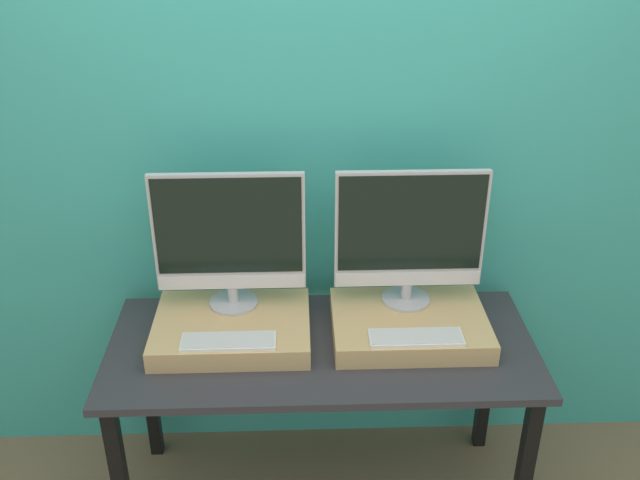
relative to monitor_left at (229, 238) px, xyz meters
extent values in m
cube|color=teal|center=(0.33, 0.25, 0.18)|extent=(8.00, 0.04, 2.60)
cube|color=#2D2D33|center=(0.33, -0.16, -0.38)|extent=(1.56, 0.67, 0.03)
cube|color=black|center=(1.04, -0.43, -0.76)|extent=(0.05, 0.05, 0.73)
cube|color=black|center=(-0.39, 0.12, -0.76)|extent=(0.05, 0.05, 0.73)
cube|color=black|center=(1.04, 0.12, -0.76)|extent=(0.05, 0.05, 0.73)
cube|color=tan|center=(0.00, -0.11, -0.32)|extent=(0.57, 0.42, 0.08)
cylinder|color=#B2B2B7|center=(0.00, 0.00, -0.28)|extent=(0.18, 0.18, 0.01)
cylinder|color=#B2B2B7|center=(0.00, 0.00, -0.24)|extent=(0.04, 0.04, 0.06)
cube|color=#B2B2B7|center=(0.00, 0.00, 0.02)|extent=(0.55, 0.02, 0.46)
cube|color=black|center=(0.00, -0.01, 0.05)|extent=(0.52, 0.00, 0.37)
cube|color=silver|center=(0.00, -0.01, -0.18)|extent=(0.54, 0.00, 0.06)
cube|color=silver|center=(0.00, -0.25, -0.28)|extent=(0.33, 0.11, 0.01)
cube|color=silver|center=(0.00, -0.25, -0.27)|extent=(0.32, 0.09, 0.00)
cube|color=tan|center=(0.65, -0.11, -0.32)|extent=(0.57, 0.42, 0.08)
cylinder|color=#B2B2B7|center=(0.65, 0.00, -0.28)|extent=(0.18, 0.18, 0.01)
cylinder|color=#B2B2B7|center=(0.65, 0.00, -0.24)|extent=(0.04, 0.04, 0.06)
cube|color=#B2B2B7|center=(0.65, 0.00, 0.02)|extent=(0.55, 0.02, 0.46)
cube|color=black|center=(0.65, -0.01, 0.05)|extent=(0.52, 0.00, 0.37)
cube|color=silver|center=(0.65, -0.01, -0.18)|extent=(0.54, 0.00, 0.06)
cube|color=silver|center=(0.65, -0.25, -0.28)|extent=(0.33, 0.11, 0.01)
cube|color=silver|center=(0.65, -0.25, -0.27)|extent=(0.32, 0.09, 0.00)
camera|label=1|loc=(0.25, -2.29, 1.17)|focal=40.00mm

